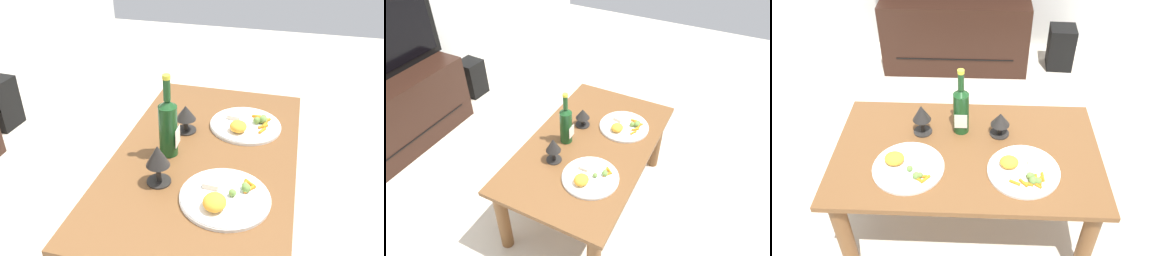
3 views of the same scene
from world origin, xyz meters
TOP-DOWN VIEW (x-y plane):
  - ground_plane at (0.00, 0.00)m, footprint 6.40×6.40m
  - dining_table at (0.00, 0.00)m, footprint 1.16×0.68m
  - tv_stand at (-0.14, 1.56)m, footprint 1.08×0.50m
  - floor_speaker at (0.67, 1.52)m, footprint 0.20×0.20m
  - wine_bottle at (-0.03, 0.14)m, footprint 0.07×0.07m
  - goblet_left at (-0.21, 0.12)m, footprint 0.09×0.09m
  - goblet_right at (0.14, 0.12)m, footprint 0.09×0.09m
  - dinner_plate_left at (-0.24, -0.12)m, footprint 0.30×0.30m
  - dinner_plate_right at (0.24, -0.12)m, footprint 0.30×0.30m

SIDE VIEW (x-z plane):
  - ground_plane at x=0.00m, z-range 0.00..0.00m
  - floor_speaker at x=0.67m, z-range 0.00..0.33m
  - tv_stand at x=-0.14m, z-range 0.00..0.54m
  - dining_table at x=0.00m, z-range 0.15..0.63m
  - dinner_plate_right at x=0.24m, z-range 0.47..0.52m
  - dinner_plate_left at x=-0.24m, z-range 0.47..0.52m
  - goblet_right at x=0.14m, z-range 0.50..0.62m
  - goblet_left at x=-0.21m, z-range 0.51..0.66m
  - wine_bottle at x=-0.03m, z-range 0.44..0.77m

